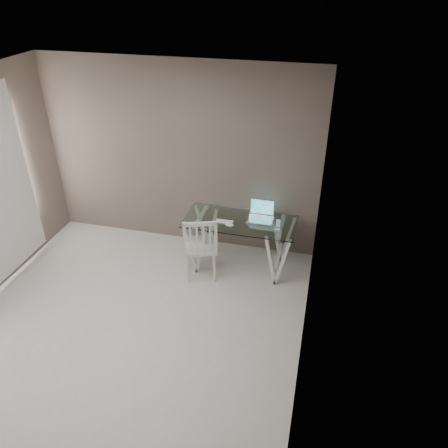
# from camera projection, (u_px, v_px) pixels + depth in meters

# --- Properties ---
(room) EXTENTS (4.50, 4.52, 2.71)m
(room) POSITION_uv_depth(u_px,v_px,m) (95.00, 209.00, 4.14)
(room) COLOR #B8B6B1
(room) RESTS_ON ground
(desk) EXTENTS (1.50, 0.70, 0.75)m
(desk) POSITION_uv_depth(u_px,v_px,m) (240.00, 243.00, 6.03)
(desk) COLOR silver
(desk) RESTS_ON ground
(chair) EXTENTS (0.55, 0.55, 0.96)m
(chair) POSITION_uv_depth(u_px,v_px,m) (200.00, 245.00, 5.73)
(chair) COLOR silver
(chair) RESTS_ON ground
(laptop) EXTENTS (0.34, 0.28, 0.24)m
(laptop) POSITION_uv_depth(u_px,v_px,m) (261.00, 214.00, 5.88)
(laptop) COLOR silver
(laptop) RESTS_ON desk
(keyboard) EXTENTS (0.25, 0.11, 0.01)m
(keyboard) POSITION_uv_depth(u_px,v_px,m) (224.00, 222.00, 5.82)
(keyboard) COLOR silver
(keyboard) RESTS_ON desk
(mouse) EXTENTS (0.11, 0.07, 0.04)m
(mouse) POSITION_uv_depth(u_px,v_px,m) (230.00, 225.00, 5.72)
(mouse) COLOR white
(mouse) RESTS_ON desk
(phone_dock) EXTENTS (0.08, 0.08, 0.15)m
(phone_dock) POSITION_uv_depth(u_px,v_px,m) (278.00, 226.00, 5.65)
(phone_dock) COLOR white
(phone_dock) RESTS_ON desk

